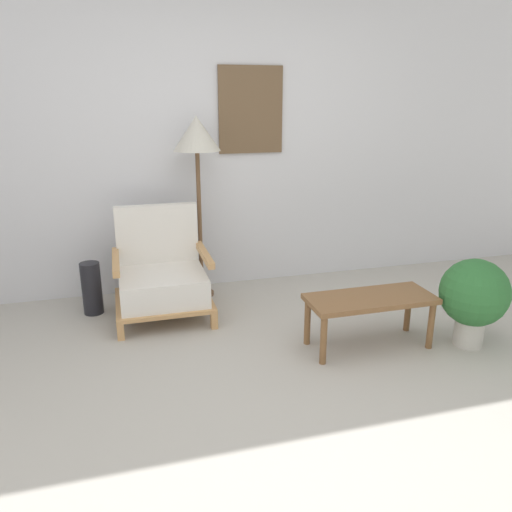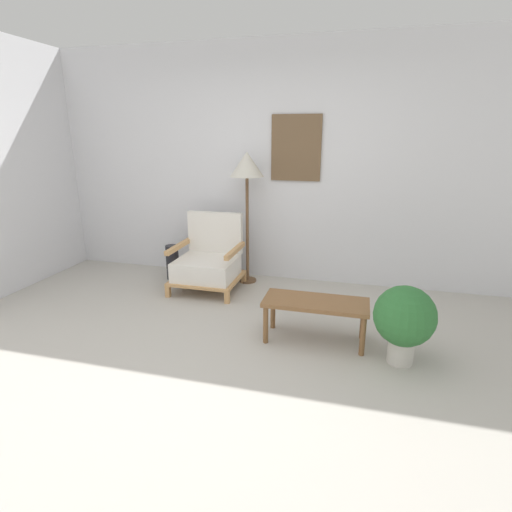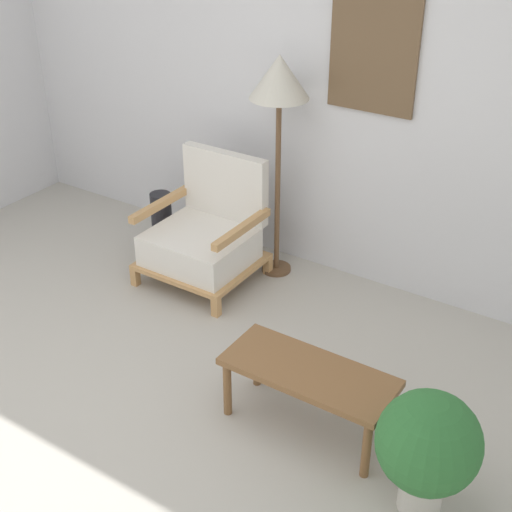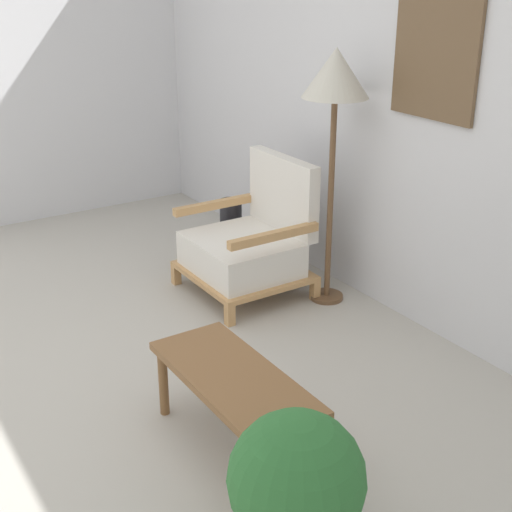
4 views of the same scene
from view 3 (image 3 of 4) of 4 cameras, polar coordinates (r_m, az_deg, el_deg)
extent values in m
plane|color=#B7B2A8|center=(3.67, -10.74, -15.92)|extent=(14.00, 14.00, 0.00)
cube|color=silver|center=(4.58, 7.21, 13.86)|extent=(8.00, 0.06, 2.70)
cube|color=brown|center=(4.41, 9.38, 15.79)|extent=(0.56, 0.02, 0.72)
cube|color=tan|center=(4.91, -9.63, -1.64)|extent=(0.05, 0.05, 0.13)
cube|color=tan|center=(4.54, -3.21, -4.11)|extent=(0.05, 0.05, 0.13)
cube|color=tan|center=(5.31, -5.25, 1.27)|extent=(0.05, 0.05, 0.13)
cube|color=tan|center=(4.97, 0.95, -0.77)|extent=(0.05, 0.05, 0.13)
cube|color=tan|center=(4.88, -4.34, -0.43)|extent=(0.73, 0.67, 0.03)
cube|color=white|center=(4.81, -4.54, 0.72)|extent=(0.65, 0.57, 0.21)
cube|color=white|center=(4.88, -2.48, 5.74)|extent=(0.65, 0.08, 0.47)
cube|color=tan|center=(4.91, -7.63, 4.16)|extent=(0.05, 0.61, 0.05)
cube|color=tan|center=(4.54, -1.13, 2.20)|extent=(0.05, 0.61, 0.05)
cylinder|color=brown|center=(5.04, 1.63, -1.00)|extent=(0.21, 0.21, 0.03)
cylinder|color=brown|center=(4.75, 1.74, 5.46)|extent=(0.04, 0.04, 1.22)
cone|color=beige|center=(4.49, 1.89, 14.16)|extent=(0.38, 0.38, 0.27)
cube|color=brown|center=(3.57, 4.24, -9.25)|extent=(0.87, 0.36, 0.04)
cylinder|color=brown|center=(3.75, -2.31, -10.52)|extent=(0.04, 0.04, 0.33)
cylinder|color=brown|center=(3.47, 8.83, -15.03)|extent=(0.04, 0.04, 0.33)
cylinder|color=brown|center=(3.93, 0.09, -8.28)|extent=(0.04, 0.04, 0.33)
cylinder|color=brown|center=(3.67, 10.77, -12.31)|extent=(0.04, 0.04, 0.33)
cylinder|color=black|center=(5.31, -7.54, 2.89)|extent=(0.15, 0.15, 0.42)
cylinder|color=beige|center=(3.44, 13.03, -17.84)|extent=(0.20, 0.20, 0.20)
sphere|color=#2D6B33|center=(3.23, 13.64, -14.30)|extent=(0.46, 0.46, 0.46)
camera|label=1|loc=(3.04, -58.80, -3.47)|focal=35.00mm
camera|label=2|loc=(1.49, -69.13, -31.98)|focal=28.00mm
camera|label=4|loc=(1.59, 61.79, -11.40)|focal=50.00mm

